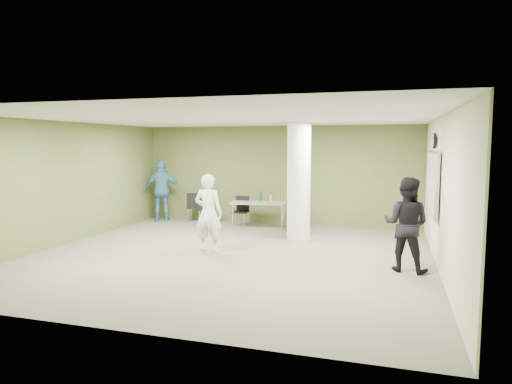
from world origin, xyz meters
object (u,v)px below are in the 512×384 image
(folding_table, at_px, (259,204))
(woman_white, at_px, (208,213))
(man_black, at_px, (406,224))
(chair_back_left, at_px, (195,205))
(man_blue, at_px, (162,190))

(folding_table, bearing_deg, woman_white, -103.80)
(woman_white, distance_m, man_black, 3.99)
(chair_back_left, xyz_separation_m, man_blue, (-0.97, -0.17, 0.42))
(woman_white, distance_m, man_blue, 4.28)
(woman_white, xyz_separation_m, man_black, (3.98, -0.37, 0.02))
(chair_back_left, distance_m, man_blue, 1.07)
(man_black, bearing_deg, folding_table, -27.30)
(folding_table, relative_size, woman_white, 0.94)
(chair_back_left, bearing_deg, man_blue, -0.73)
(folding_table, bearing_deg, man_blue, 166.77)
(chair_back_left, relative_size, man_black, 0.51)
(folding_table, height_order, chair_back_left, folding_table)
(man_black, bearing_deg, woman_white, 9.45)
(chair_back_left, height_order, man_blue, man_blue)
(woman_white, bearing_deg, folding_table, -93.70)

